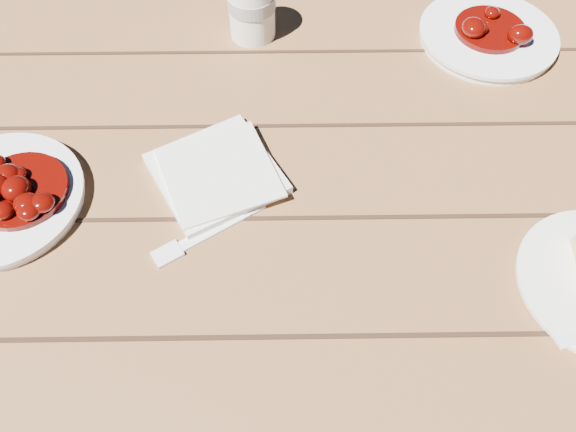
{
  "coord_description": "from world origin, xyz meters",
  "views": [
    {
      "loc": [
        -0.07,
        -0.48,
        1.35
      ],
      "look_at": [
        -0.07,
        -0.12,
        0.81
      ],
      "focal_mm": 35.0,
      "sensor_mm": 36.0,
      "label": 1
    }
  ],
  "objects_px": {
    "coffee_cup": "(252,10)",
    "second_plate": "(487,36)",
    "main_plate": "(0,200)",
    "picnic_table": "(330,232)"
  },
  "relations": [
    {
      "from": "coffee_cup",
      "to": "second_plate",
      "type": "height_order",
      "value": "coffee_cup"
    },
    {
      "from": "main_plate",
      "to": "second_plate",
      "type": "bearing_deg",
      "value": 24.37
    },
    {
      "from": "main_plate",
      "to": "coffee_cup",
      "type": "relative_size",
      "value": 2.31
    },
    {
      "from": "coffee_cup",
      "to": "second_plate",
      "type": "bearing_deg",
      "value": -3.13
    },
    {
      "from": "main_plate",
      "to": "picnic_table",
      "type": "bearing_deg",
      "value": 6.7
    },
    {
      "from": "picnic_table",
      "to": "coffee_cup",
      "type": "relative_size",
      "value": 21.94
    },
    {
      "from": "picnic_table",
      "to": "main_plate",
      "type": "bearing_deg",
      "value": -173.3
    },
    {
      "from": "main_plate",
      "to": "second_plate",
      "type": "relative_size",
      "value": 0.98
    },
    {
      "from": "main_plate",
      "to": "second_plate",
      "type": "xyz_separation_m",
      "value": [
        0.7,
        0.32,
        0.0
      ]
    },
    {
      "from": "coffee_cup",
      "to": "main_plate",
      "type": "bearing_deg",
      "value": -133.43
    }
  ]
}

